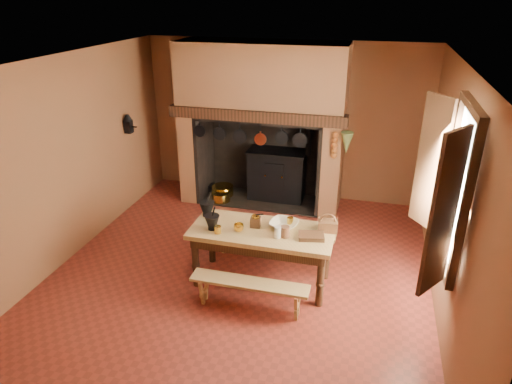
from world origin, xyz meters
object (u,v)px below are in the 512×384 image
Objects in this scene: work_table at (262,238)px; coffee_grinder at (256,221)px; iron_range at (277,174)px; bench_front at (249,289)px; wicker_basket at (328,225)px; mixing_bowl at (284,224)px.

work_table is 9.30× the size of coffee_grinder.
iron_range is 0.89× the size of work_table.
work_table reaches higher than bench_front.
bench_front is 5.59× the size of wicker_basket.
coffee_grinder is at bearing -170.05° from mixing_bowl.
iron_range is 1.12× the size of bench_front.
wicker_basket is (0.80, 0.79, 0.56)m from bench_front.
iron_range reaches higher than wicker_basket.
coffee_grinder is at bearing 98.58° from bench_front.
coffee_grinder is at bearing -176.47° from wicker_basket.
wicker_basket is at bearing 44.68° from bench_front.
iron_range is 2.72m from wicker_basket.
coffee_grinder is (0.27, -2.55, 0.37)m from iron_range.
coffee_grinder is at bearing 148.02° from work_table.
wicker_basket is (0.90, 0.13, 0.00)m from coffee_grinder.
bench_front is 7.36× the size of coffee_grinder.
wicker_basket is (0.55, 0.07, 0.03)m from mixing_bowl.
coffee_grinder reaches higher than bench_front.
work_table is 5.06× the size of mixing_bowl.
work_table is at bearing 90.00° from bench_front.
iron_range is at bearing 96.57° from bench_front.
iron_range is at bearing 98.06° from work_table.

